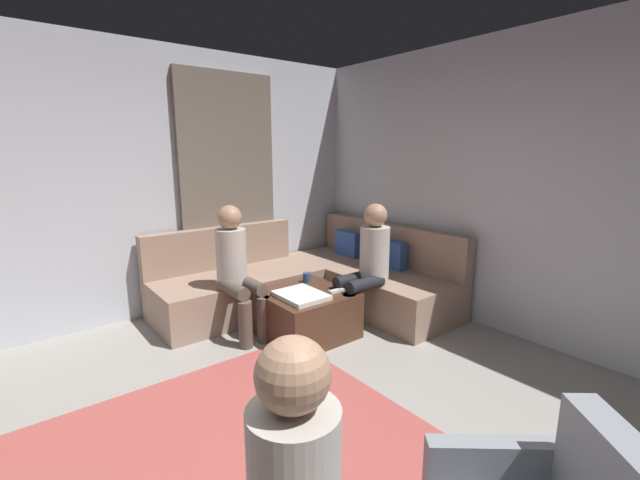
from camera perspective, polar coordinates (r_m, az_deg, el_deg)
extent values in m
cube|color=silver|center=(3.97, 31.03, 5.63)|extent=(6.00, 0.12, 2.70)
cube|color=silver|center=(4.42, -28.40, 6.40)|extent=(0.12, 6.00, 2.70)
cube|color=#726659|center=(4.74, -12.36, 6.64)|extent=(0.06, 1.10, 2.50)
cube|color=#9E7F6B|center=(4.73, 6.31, -6.07)|extent=(2.10, 0.85, 0.42)
cube|color=#9E7F6B|center=(4.86, 9.42, -0.33)|extent=(2.10, 0.14, 0.45)
cube|color=#9E7F6B|center=(4.50, -11.26, -7.18)|extent=(0.85, 1.70, 0.42)
cube|color=#9E7F6B|center=(4.69, -13.46, -0.96)|extent=(0.14, 1.70, 0.45)
cube|color=#3359B2|center=(5.10, 3.87, -0.80)|extent=(0.36, 0.12, 0.36)
cube|color=#3359B2|center=(4.62, 9.69, -2.33)|extent=(0.36, 0.12, 0.36)
cube|color=#4C2D1E|center=(3.90, -2.00, -10.02)|extent=(0.76, 0.76, 0.42)
cube|color=white|center=(3.68, -2.62, -7.60)|extent=(0.44, 0.36, 0.04)
cylinder|color=#334C72|center=(4.08, -1.82, -5.16)|extent=(0.08, 0.08, 0.10)
cube|color=white|center=(3.82, 2.27, -6.96)|extent=(0.05, 0.15, 0.02)
cube|color=gray|center=(1.92, 23.40, -26.63)|extent=(0.42, 0.48, 0.22)
cylinder|color=black|center=(3.83, 3.98, -10.45)|extent=(0.12, 0.12, 0.42)
cylinder|color=black|center=(3.96, 2.21, -9.68)|extent=(0.12, 0.12, 0.42)
cylinder|color=black|center=(3.87, 6.25, -6.02)|extent=(0.12, 0.40, 0.12)
cylinder|color=black|center=(3.99, 4.43, -5.40)|extent=(0.12, 0.40, 0.12)
cylinder|color=beige|center=(4.00, 7.48, -1.72)|extent=(0.28, 0.28, 0.50)
sphere|color=tan|center=(3.93, 7.62, 3.38)|extent=(0.22, 0.22, 0.22)
cylinder|color=brown|center=(3.80, -7.74, -10.75)|extent=(0.12, 0.12, 0.42)
cylinder|color=brown|center=(3.72, -10.17, -11.35)|extent=(0.12, 0.12, 0.42)
cylinder|color=brown|center=(3.87, -9.37, -6.11)|extent=(0.40, 0.12, 0.12)
cylinder|color=brown|center=(3.79, -11.76, -6.59)|extent=(0.40, 0.12, 0.12)
cylinder|color=beige|center=(3.93, -12.06, -2.13)|extent=(0.28, 0.28, 0.50)
sphere|color=tan|center=(3.86, -12.29, 3.05)|extent=(0.22, 0.22, 0.22)
sphere|color=tan|center=(1.22, -3.75, -17.94)|extent=(0.22, 0.22, 0.22)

